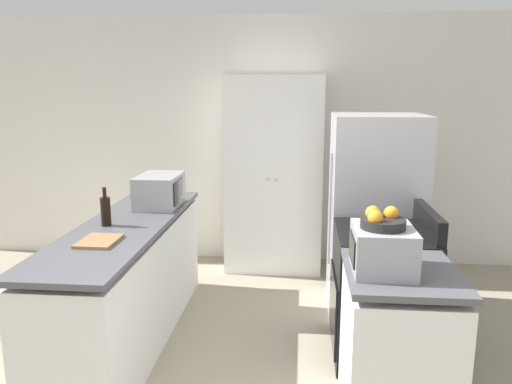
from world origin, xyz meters
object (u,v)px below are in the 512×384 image
microwave (160,191)px  pantry_cabinet (274,175)px  fruit_bowl (382,220)px  wine_bottle (106,211)px  toaster_oven (383,249)px  stove (381,293)px  refrigerator (375,215)px

microwave → pantry_cabinet: bearing=51.1°
pantry_cabinet → fruit_bowl: 2.55m
wine_bottle → toaster_oven: bearing=-21.9°
pantry_cabinet → wine_bottle: bearing=-122.6°
pantry_cabinet → wine_bottle: (-1.09, -1.71, 0.02)m
pantry_cabinet → microwave: bearing=-128.9°
pantry_cabinet → stove: size_ratio=1.86×
refrigerator → fruit_bowl: 1.59m
microwave → fruit_bowl: size_ratio=2.02×
pantry_cabinet → wine_bottle: size_ratio=7.17×
toaster_oven → refrigerator: bearing=83.4°
refrigerator → toaster_oven: bearing=-96.6°
wine_bottle → fruit_bowl: bearing=-22.2°
microwave → wine_bottle: wine_bottle is taller
stove → pantry_cabinet: bearing=116.9°
toaster_oven → fruit_bowl: size_ratio=1.61×
wine_bottle → stove: bearing=0.9°
pantry_cabinet → refrigerator: size_ratio=1.20×
stove → refrigerator: size_ratio=0.64×
stove → refrigerator: refrigerator is taller
microwave → wine_bottle: bearing=-109.1°
toaster_oven → fruit_bowl: bearing=-149.8°
microwave → toaster_oven: microwave is taller
pantry_cabinet → toaster_oven: bearing=-73.6°
stove → microwave: bearing=161.2°
stove → toaster_oven: bearing=-100.1°
microwave → toaster_oven: size_ratio=1.26×
pantry_cabinet → wine_bottle: pantry_cabinet is taller
stove → fruit_bowl: (-0.15, -0.76, 0.73)m
pantry_cabinet → fruit_bowl: pantry_cabinet is taller
stove → wine_bottle: size_ratio=3.84×
wine_bottle → fruit_bowl: 1.95m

